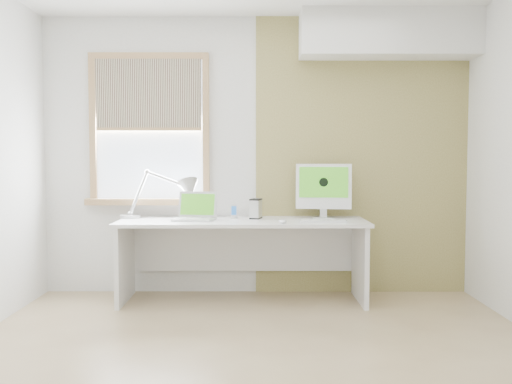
{
  "coord_description": "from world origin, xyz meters",
  "views": [
    {
      "loc": [
        -0.01,
        -3.59,
        1.28
      ],
      "look_at": [
        0.0,
        1.05,
        1.0
      ],
      "focal_mm": 39.47,
      "sensor_mm": 36.0,
      "label": 1
    }
  ],
  "objects_px": {
    "desk_lamp": "(178,193)",
    "external_drive": "(256,209)",
    "desk": "(243,241)",
    "imac": "(324,188)",
    "laptop": "(196,213)"
  },
  "relations": [
    {
      "from": "laptop",
      "to": "desk",
      "type": "bearing_deg",
      "value": 4.89
    },
    {
      "from": "laptop",
      "to": "desk_lamp",
      "type": "bearing_deg",
      "value": 137.28
    },
    {
      "from": "desk",
      "to": "imac",
      "type": "relative_size",
      "value": 4.29
    },
    {
      "from": "imac",
      "to": "external_drive",
      "type": "bearing_deg",
      "value": -174.56
    },
    {
      "from": "desk_lamp",
      "to": "imac",
      "type": "height_order",
      "value": "imac"
    },
    {
      "from": "desk_lamp",
      "to": "imac",
      "type": "relative_size",
      "value": 1.55
    },
    {
      "from": "external_drive",
      "to": "desk_lamp",
      "type": "bearing_deg",
      "value": 174.52
    },
    {
      "from": "desk_lamp",
      "to": "external_drive",
      "type": "xyz_separation_m",
      "value": [
        0.71,
        -0.07,
        -0.14
      ]
    },
    {
      "from": "laptop",
      "to": "imac",
      "type": "height_order",
      "value": "imac"
    },
    {
      "from": "desk_lamp",
      "to": "imac",
      "type": "xyz_separation_m",
      "value": [
        1.34,
        -0.01,
        0.04
      ]
    },
    {
      "from": "desk",
      "to": "imac",
      "type": "height_order",
      "value": "imac"
    },
    {
      "from": "imac",
      "to": "desk_lamp",
      "type": "bearing_deg",
      "value": 179.6
    },
    {
      "from": "desk_lamp",
      "to": "laptop",
      "type": "bearing_deg",
      "value": -42.72
    },
    {
      "from": "desk",
      "to": "desk_lamp",
      "type": "bearing_deg",
      "value": 167.88
    },
    {
      "from": "desk_lamp",
      "to": "laptop",
      "type": "height_order",
      "value": "desk_lamp"
    }
  ]
}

